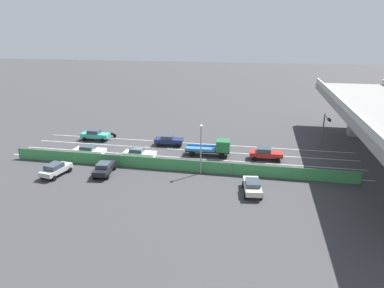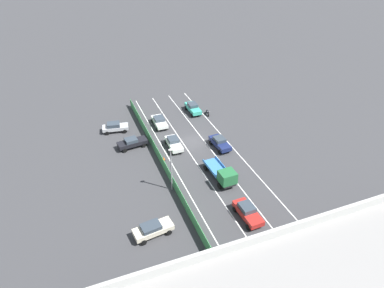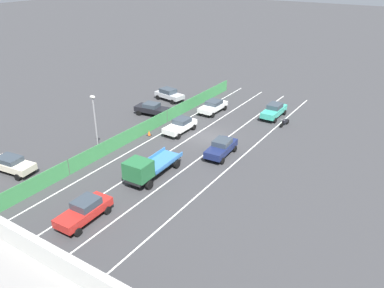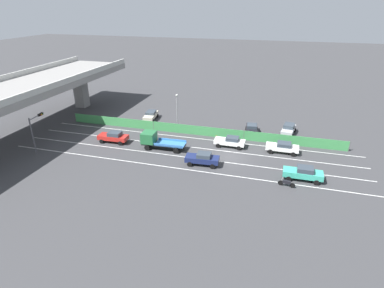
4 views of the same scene
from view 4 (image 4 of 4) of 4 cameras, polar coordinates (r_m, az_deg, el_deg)
ground_plane at (r=44.26m, az=6.85°, el=-2.35°), size 300.00×300.00×0.00m
lane_line_left_edge at (r=41.28m, az=-3.31°, el=-4.26°), size 0.14×49.01×0.01m
lane_line_mid_left at (r=44.12m, az=-1.88°, el=-2.26°), size 0.14×49.01×0.01m
lane_line_mid_right at (r=47.04m, az=-0.62°, el=-0.50°), size 0.14×49.01×0.01m
lane_line_right_edge at (r=50.01m, az=0.49°, el=1.06°), size 0.14×49.01×0.01m
elevated_overpass at (r=56.65m, az=-28.15°, el=8.32°), size 46.03×11.93×8.60m
green_fence at (r=51.00m, az=0.93°, el=2.46°), size 0.10×45.11×1.54m
car_taxi_teal at (r=40.38m, az=19.34°, el=-4.91°), size 1.92×4.62×1.72m
car_sedan_white at (r=46.73m, az=15.95°, el=-0.51°), size 2.10×4.55×1.52m
car_sedan_navy at (r=41.59m, az=1.90°, el=-2.60°), size 2.20×4.50×1.66m
car_hatchback_white at (r=47.08m, az=6.87°, el=0.50°), size 2.02×4.51×1.58m
car_sedan_red at (r=49.69m, az=-13.91°, el=1.30°), size 2.10×4.58×1.69m
flatbed_truck_blue at (r=46.45m, az=-6.52°, el=0.68°), size 2.54×6.42×2.39m
motorcycle at (r=38.62m, az=16.62°, el=-6.72°), size 0.60×1.94×0.93m
parked_wagon_silver at (r=53.65m, az=16.95°, el=2.65°), size 4.43×2.51×1.62m
parked_sedan_dark at (r=52.28m, az=10.67°, el=2.70°), size 4.69×2.38×1.55m
parked_sedan_cream at (r=58.28m, az=-7.40°, el=5.19°), size 4.61×2.38×1.54m
traffic_light at (r=49.24m, az=-26.22°, el=2.84°), size 3.05×0.51×5.37m
street_lamp at (r=51.17m, az=-2.70°, el=6.27°), size 0.60×0.36×6.37m
traffic_cone at (r=49.93m, az=4.38°, el=1.30°), size 0.47×0.47×0.61m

